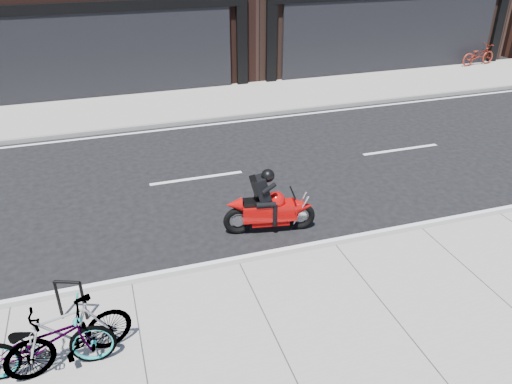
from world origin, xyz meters
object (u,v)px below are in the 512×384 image
object	(u,v)px
bicycle_front	(43,342)
bicycle_rear	(69,334)
bicycle_far	(478,55)
bike_rack	(70,297)
motorcycle	(274,206)

from	to	relation	value
bicycle_front	bicycle_rear	distance (m)	0.34
bicycle_far	bicycle_front	bearing A→B (deg)	120.46
bicycle_rear	bicycle_front	bearing A→B (deg)	-98.88
bike_rack	motorcycle	size ratio (longest dim) A/B	0.39
bike_rack	bicycle_front	size ratio (longest dim) A/B	0.39
bike_rack	bicycle_far	bearing A→B (deg)	33.94
bicycle_rear	motorcycle	bearing A→B (deg)	108.86
bicycle_front	bicycle_far	world-z (taller)	bicycle_front
motorcycle	bicycle_far	bearing A→B (deg)	46.81
bicycle_rear	bicycle_far	world-z (taller)	bicycle_rear
bicycle_rear	motorcycle	world-z (taller)	motorcycle
bicycle_rear	motorcycle	size ratio (longest dim) A/B	0.92
motorcycle	bike_rack	bearing A→B (deg)	-147.36
bike_rack	bicycle_front	distance (m)	1.04
bicycle_front	bicycle_far	xyz separation A→B (m)	(17.58, 12.58, -0.06)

